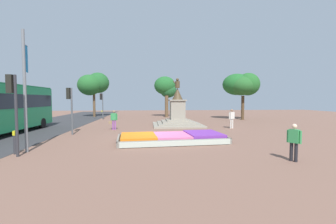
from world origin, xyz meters
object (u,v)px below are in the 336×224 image
object	(u,v)px
traffic_light_mid_block	(70,102)
pedestrian_near_planter	(232,117)
banner_pole	(25,88)
pedestrian_with_handbag	(114,119)
city_bus	(3,106)
traffic_light_near_crossing	(13,100)
statue_monument	(177,116)
kerb_bollard_mid_a	(15,143)
flower_planter	(173,138)
pedestrian_crossing_plaza	(294,140)
traffic_light_far_corner	(102,101)

from	to	relation	value
traffic_light_mid_block	pedestrian_near_planter	bearing A→B (deg)	10.57
banner_pole	pedestrian_with_handbag	bearing A→B (deg)	69.18
pedestrian_near_planter	city_bus	bearing A→B (deg)	-173.84
traffic_light_near_crossing	city_bus	bearing A→B (deg)	124.13
statue_monument	kerb_bollard_mid_a	size ratio (longest dim) A/B	4.83
traffic_light_mid_block	pedestrian_with_handbag	bearing A→B (deg)	41.94
flower_planter	banner_pole	size ratio (longest dim) A/B	1.14
pedestrian_near_planter	pedestrian_crossing_plaza	size ratio (longest dim) A/B	1.10
traffic_light_near_crossing	banner_pole	world-z (taller)	banner_pole
flower_planter	statue_monument	distance (m)	8.36
traffic_light_near_crossing	traffic_light_far_corner	distance (m)	18.67
pedestrian_with_handbag	traffic_light_mid_block	bearing A→B (deg)	-138.06
pedestrian_with_handbag	pedestrian_near_planter	world-z (taller)	pedestrian_near_planter
traffic_light_mid_block	banner_pole	world-z (taller)	banner_pole
pedestrian_crossing_plaza	traffic_light_far_corner	bearing A→B (deg)	119.84
pedestrian_crossing_plaza	traffic_light_mid_block	bearing A→B (deg)	145.00
statue_monument	banner_pole	world-z (taller)	banner_pole
banner_pole	pedestrian_near_planter	xyz separation A→B (m)	(13.05, 7.71, -2.07)
banner_pole	pedestrian_near_planter	bearing A→B (deg)	30.58
traffic_light_mid_block	traffic_light_far_corner	xyz separation A→B (m)	(-0.31, 12.46, -0.08)
banner_pole	flower_planter	bearing A→B (deg)	15.86
pedestrian_with_handbag	kerb_bollard_mid_a	bearing A→B (deg)	-111.81
kerb_bollard_mid_a	pedestrian_crossing_plaza	bearing A→B (deg)	-10.77
pedestrian_with_handbag	pedestrian_near_planter	size ratio (longest dim) A/B	0.96
flower_planter	banner_pole	world-z (taller)	banner_pole
traffic_light_far_corner	city_bus	xyz separation A→B (m)	(-4.53, -11.97, -0.21)
pedestrian_near_planter	traffic_light_far_corner	bearing A→B (deg)	142.43
pedestrian_with_handbag	kerb_bollard_mid_a	world-z (taller)	pedestrian_with_handbag
city_bus	pedestrian_near_planter	xyz separation A→B (m)	(17.62, 1.90, -1.09)
statue_monument	city_bus	bearing A→B (deg)	-161.26
traffic_light_mid_block	kerb_bollard_mid_a	distance (m)	6.03
city_bus	pedestrian_with_handbag	size ratio (longest dim) A/B	6.51
flower_planter	statue_monument	bearing A→B (deg)	80.67
flower_planter	pedestrian_near_planter	size ratio (longest dim) A/B	3.91
statue_monument	flower_planter	bearing A→B (deg)	-99.33
pedestrian_near_planter	banner_pole	bearing A→B (deg)	-149.42
statue_monument	kerb_bollard_mid_a	world-z (taller)	statue_monument
pedestrian_crossing_plaza	kerb_bollard_mid_a	xyz separation A→B (m)	(-12.00, 2.28, -0.37)
pedestrian_with_handbag	pedestrian_crossing_plaza	xyz separation A→B (m)	(8.75, -10.40, -0.03)
traffic_light_mid_block	traffic_light_far_corner	distance (m)	12.46
traffic_light_far_corner	traffic_light_mid_block	bearing A→B (deg)	-88.57
traffic_light_far_corner	kerb_bollard_mid_a	bearing A→B (deg)	-90.83
statue_monument	banner_pole	size ratio (longest dim) A/B	0.81
pedestrian_near_planter	pedestrian_crossing_plaza	world-z (taller)	pedestrian_near_planter
traffic_light_near_crossing	kerb_bollard_mid_a	size ratio (longest dim) A/B	3.71
banner_pole	kerb_bollard_mid_a	world-z (taller)	banner_pole
banner_pole	city_bus	size ratio (longest dim) A/B	0.55
pedestrian_near_planter	pedestrian_crossing_plaza	bearing A→B (deg)	-97.45
traffic_light_near_crossing	pedestrian_crossing_plaza	world-z (taller)	traffic_light_near_crossing
city_bus	kerb_bollard_mid_a	size ratio (longest dim) A/B	10.95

